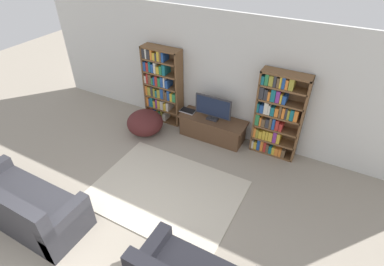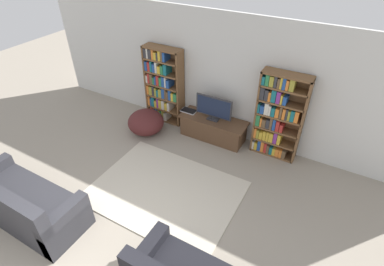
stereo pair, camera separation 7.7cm
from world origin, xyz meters
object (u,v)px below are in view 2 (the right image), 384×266
beanbag_ottoman (146,122)px  television (214,108)px  bookshelf_left (163,85)px  laptop (189,111)px  couch_left_sectional (24,204)px  bookshelf_right (277,116)px  tv_stand (213,128)px

beanbag_ottoman → television: bearing=20.9°
bookshelf_left → laptop: bearing=-9.9°
couch_left_sectional → bookshelf_right: bearing=50.9°
tv_stand → television: 0.52m
bookshelf_right → television: 1.27m
tv_stand → television: (0.00, -0.02, 0.52)m
bookshelf_left → couch_left_sectional: size_ratio=0.90×
beanbag_ottoman → bookshelf_left: bearing=87.5°
tv_stand → beanbag_ottoman: beanbag_ottoman is taller
television → bookshelf_right: bearing=7.1°
television → laptop: size_ratio=2.35×
bookshelf_left → beanbag_ottoman: size_ratio=2.22×
bookshelf_right → bookshelf_left: bearing=-180.0°
laptop → bookshelf_left: bearing=170.1°
bookshelf_right → tv_stand: 1.41m
television → couch_left_sectional: bearing=-115.5°
bookshelf_left → beanbag_ottoman: 0.92m
bookshelf_right → tv_stand: (-1.25, -0.14, -0.63)m
tv_stand → beanbag_ottoman: (-1.38, -0.55, 0.02)m
tv_stand → laptop: laptop is taller
tv_stand → laptop: bearing=179.3°
bookshelf_right → couch_left_sectional: (-2.87, -3.54, -0.56)m
bookshelf_left → tv_stand: bookshelf_left is taller
tv_stand → beanbag_ottoman: bearing=-158.4°
beanbag_ottoman → bookshelf_right: bearing=14.5°
couch_left_sectional → beanbag_ottoman: size_ratio=2.47×
bookshelf_right → television: bearing=-172.9°
tv_stand → laptop: (-0.61, 0.01, 0.25)m
television → beanbag_ottoman: 1.56m
television → couch_left_sectional: (-1.62, -3.38, -0.44)m
tv_stand → couch_left_sectional: bearing=-115.4°
laptop → beanbag_ottoman: size_ratio=0.42×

